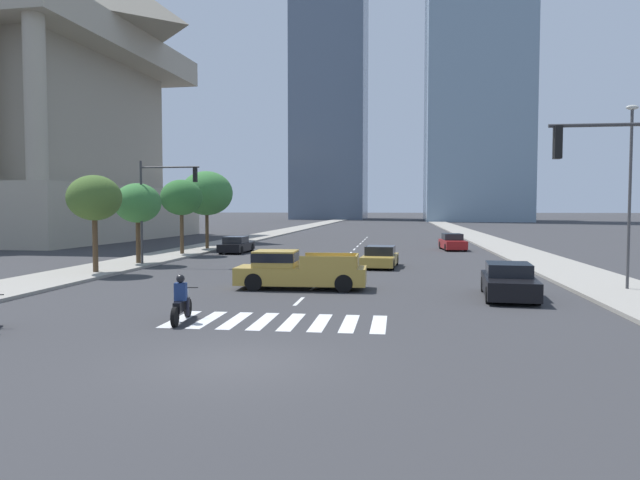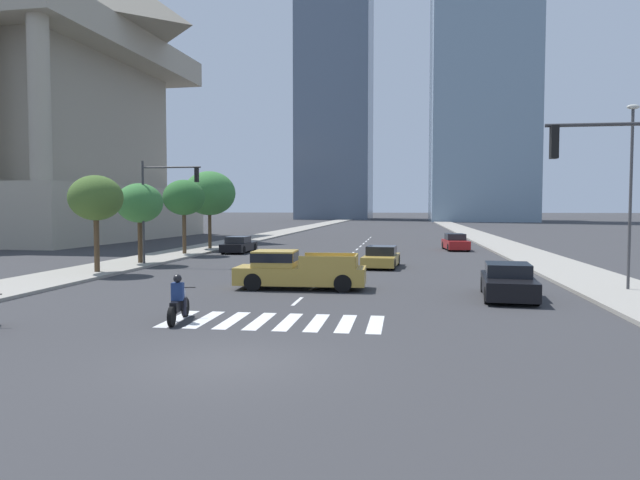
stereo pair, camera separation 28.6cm
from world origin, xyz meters
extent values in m
plane|color=#333335|center=(0.00, 0.00, 0.00)|extent=(800.00, 800.00, 0.00)
cube|color=gray|center=(12.95, 30.00, 0.07)|extent=(4.00, 260.00, 0.15)
cube|color=gray|center=(-12.95, 30.00, 0.07)|extent=(4.00, 260.00, 0.15)
cube|color=silver|center=(-3.15, 4.86, 0.00)|extent=(0.45, 2.85, 0.01)
cube|color=silver|center=(-2.25, 4.86, 0.00)|extent=(0.45, 2.85, 0.01)
cube|color=silver|center=(-1.35, 4.86, 0.00)|extent=(0.45, 2.85, 0.01)
cube|color=silver|center=(-0.45, 4.86, 0.00)|extent=(0.45, 2.85, 0.01)
cube|color=silver|center=(0.45, 4.86, 0.00)|extent=(0.45, 2.85, 0.01)
cube|color=silver|center=(1.35, 4.86, 0.00)|extent=(0.45, 2.85, 0.01)
cube|color=silver|center=(2.25, 4.86, 0.00)|extent=(0.45, 2.85, 0.01)
cube|color=silver|center=(3.15, 4.86, 0.00)|extent=(0.45, 2.85, 0.01)
cube|color=silver|center=(0.00, 8.86, 0.00)|extent=(0.14, 2.00, 0.01)
cube|color=silver|center=(0.00, 12.86, 0.00)|extent=(0.14, 2.00, 0.01)
cube|color=silver|center=(0.00, 16.86, 0.00)|extent=(0.14, 2.00, 0.01)
cube|color=silver|center=(0.00, 20.86, 0.00)|extent=(0.14, 2.00, 0.01)
cube|color=silver|center=(0.00, 24.86, 0.00)|extent=(0.14, 2.00, 0.01)
cube|color=silver|center=(0.00, 28.86, 0.00)|extent=(0.14, 2.00, 0.01)
cube|color=silver|center=(0.00, 32.86, 0.00)|extent=(0.14, 2.00, 0.01)
cube|color=silver|center=(0.00, 36.86, 0.00)|extent=(0.14, 2.00, 0.01)
cube|color=silver|center=(0.00, 40.86, 0.00)|extent=(0.14, 2.00, 0.01)
cube|color=silver|center=(0.00, 44.86, 0.00)|extent=(0.14, 2.00, 0.01)
cube|color=silver|center=(0.00, 48.86, 0.00)|extent=(0.14, 2.00, 0.01)
cube|color=silver|center=(0.00, 52.86, 0.00)|extent=(0.14, 2.00, 0.01)
cube|color=silver|center=(0.00, 56.86, 0.00)|extent=(0.14, 2.00, 0.01)
cylinder|color=black|center=(-3.04, 5.24, 0.30)|extent=(0.19, 0.61, 0.60)
cylinder|color=black|center=(-2.85, 3.64, 0.30)|extent=(0.19, 0.61, 0.60)
cube|color=black|center=(-2.94, 4.44, 0.52)|extent=(0.37, 1.31, 0.32)
cylinder|color=#B2B2B7|center=(-3.03, 5.14, 0.60)|extent=(0.10, 0.32, 0.67)
cylinder|color=black|center=(-3.03, 5.19, 0.97)|extent=(0.70, 0.12, 0.04)
cube|color=navy|center=(-2.93, 4.34, 0.96)|extent=(0.39, 0.28, 0.55)
sphere|color=black|center=(-2.93, 4.34, 1.36)|extent=(0.26, 0.26, 0.26)
cylinder|color=black|center=(-3.12, 4.42, 0.47)|extent=(0.13, 0.13, 0.55)
cylinder|color=black|center=(-2.77, 4.46, 0.47)|extent=(0.13, 0.13, 0.55)
cube|color=#B28E38|center=(-0.47, 12.23, 0.59)|extent=(5.68, 2.11, 0.75)
cube|color=#B28E38|center=(-1.60, 12.21, 1.32)|extent=(1.85, 1.85, 0.70)
cube|color=black|center=(-1.60, 12.21, 1.40)|extent=(1.87, 1.89, 0.39)
cube|color=#B28E38|center=(0.79, 11.32, 1.25)|extent=(2.37, 0.14, 0.55)
cube|color=#B28E38|center=(0.74, 13.21, 1.25)|extent=(2.37, 0.14, 0.55)
cube|color=#B28E38|center=(1.95, 12.30, 1.25)|extent=(0.13, 1.89, 0.55)
cylinder|color=black|center=(-2.37, 11.31, 0.38)|extent=(0.77, 0.28, 0.76)
cylinder|color=black|center=(-2.41, 13.06, 0.38)|extent=(0.77, 0.28, 0.76)
cylinder|color=black|center=(1.46, 11.40, 0.38)|extent=(0.77, 0.28, 0.76)
cylinder|color=black|center=(1.42, 13.16, 0.38)|extent=(0.77, 0.28, 0.76)
cube|color=maroon|center=(8.21, 37.07, 0.50)|extent=(2.07, 4.35, 0.68)
cube|color=black|center=(8.19, 37.28, 1.11)|extent=(1.66, 2.02, 0.53)
cylinder|color=black|center=(9.10, 35.71, 0.32)|extent=(0.27, 0.66, 0.64)
cylinder|color=black|center=(7.57, 35.58, 0.32)|extent=(0.27, 0.66, 0.64)
cylinder|color=black|center=(8.85, 38.57, 0.32)|extent=(0.27, 0.66, 0.64)
cylinder|color=black|center=(7.32, 38.44, 0.32)|extent=(0.27, 0.66, 0.64)
cube|color=#B28E38|center=(2.63, 22.07, 0.44)|extent=(2.20, 4.50, 0.56)
cube|color=black|center=(2.65, 22.29, 0.99)|extent=(1.80, 2.08, 0.53)
cylinder|color=black|center=(3.38, 20.53, 0.32)|extent=(0.27, 0.65, 0.64)
cylinder|color=black|center=(1.67, 20.65, 0.32)|extent=(0.27, 0.65, 0.64)
cylinder|color=black|center=(3.60, 23.50, 0.32)|extent=(0.27, 0.65, 0.64)
cylinder|color=black|center=(1.88, 23.62, 0.32)|extent=(0.27, 0.65, 0.64)
cube|color=black|center=(-8.92, 31.94, 0.46)|extent=(1.83, 4.62, 0.61)
cube|color=black|center=(-8.92, 31.71, 1.03)|extent=(1.58, 2.09, 0.52)
cylinder|color=black|center=(-9.70, 33.52, 0.32)|extent=(0.23, 0.64, 0.64)
cylinder|color=black|center=(-8.11, 33.49, 0.32)|extent=(0.23, 0.64, 0.64)
cylinder|color=black|center=(-9.74, 30.39, 0.32)|extent=(0.23, 0.64, 0.64)
cylinder|color=black|center=(-8.15, 30.37, 0.32)|extent=(0.23, 0.64, 0.64)
cube|color=black|center=(8.03, 10.76, 0.51)|extent=(2.26, 4.72, 0.69)
cube|color=black|center=(8.05, 10.99, 1.11)|extent=(1.83, 2.19, 0.50)
cylinder|color=black|center=(8.75, 9.14, 0.32)|extent=(0.27, 0.66, 0.64)
cylinder|color=black|center=(7.05, 9.28, 0.32)|extent=(0.27, 0.66, 0.64)
cylinder|color=black|center=(9.01, 12.25, 0.32)|extent=(0.27, 0.66, 0.64)
cylinder|color=black|center=(7.30, 12.39, 0.32)|extent=(0.27, 0.66, 0.64)
cylinder|color=#333335|center=(9.92, 4.02, 5.79)|extent=(4.27, 0.10, 0.10)
cube|color=black|center=(8.03, 4.02, 5.34)|extent=(0.20, 0.28, 0.90)
sphere|color=red|center=(8.03, 4.02, 5.64)|extent=(0.18, 0.18, 0.18)
sphere|color=orange|center=(8.03, 4.02, 5.34)|extent=(0.18, 0.18, 0.18)
sphere|color=green|center=(8.03, 4.02, 5.04)|extent=(0.18, 0.18, 0.18)
cylinder|color=#333335|center=(-11.75, 20.98, 3.26)|extent=(0.14, 0.14, 6.22)
cylinder|color=#333335|center=(-9.92, 20.98, 5.97)|extent=(3.66, 0.10, 0.10)
cube|color=black|center=(-8.34, 20.98, 5.52)|extent=(0.20, 0.28, 0.90)
sphere|color=red|center=(-8.34, 20.98, 5.82)|extent=(0.18, 0.18, 0.18)
sphere|color=orange|center=(-8.34, 20.98, 5.52)|extent=(0.18, 0.18, 0.18)
sphere|color=green|center=(-8.34, 20.98, 5.22)|extent=(0.18, 0.18, 0.18)
cube|color=#19662D|center=(-11.75, 20.98, 3.15)|extent=(0.60, 0.04, 0.18)
cylinder|color=#3F3F42|center=(13.25, 13.06, 3.86)|extent=(0.12, 0.12, 7.43)
ellipsoid|color=beige|center=(13.25, 13.06, 7.68)|extent=(0.50, 0.24, 0.20)
cylinder|color=#4C3823|center=(-12.15, 16.16, 1.54)|extent=(0.28, 0.28, 2.79)
ellipsoid|color=#426028|center=(-12.15, 16.16, 4.06)|extent=(2.81, 2.81, 2.39)
cylinder|color=#4C3823|center=(-12.15, 21.32, 1.42)|extent=(0.28, 0.28, 2.54)
ellipsoid|color=#387538|center=(-12.15, 21.32, 3.83)|extent=(2.85, 2.85, 2.42)
cylinder|color=#4C3823|center=(-12.15, 28.68, 1.61)|extent=(0.28, 0.28, 2.92)
ellipsoid|color=#2D662D|center=(-12.15, 28.68, 4.30)|extent=(3.07, 3.07, 2.61)
cylinder|color=#4C3823|center=(-12.15, 34.43, 1.59)|extent=(0.28, 0.28, 2.87)
ellipsoid|color=#387538|center=(-12.15, 34.43, 4.75)|extent=(4.31, 4.31, 3.66)
cube|color=#A89E89|center=(-39.81, 48.63, 2.90)|extent=(33.55, 33.55, 5.80)
cube|color=gray|center=(-39.81, 48.63, 12.75)|extent=(26.17, 26.17, 13.91)
cylinder|color=#A89E89|center=(-26.68, 33.46, 12.75)|extent=(1.80, 1.80, 13.91)
cube|color=#A89E89|center=(-39.81, 48.63, 21.21)|extent=(33.55, 33.55, 3.00)
cube|color=slate|center=(-17.53, 170.84, 59.91)|extent=(21.81, 28.19, 119.82)
cube|color=#7A93A8|center=(23.32, 143.74, 54.46)|extent=(25.57, 23.17, 108.93)
camera|label=1|loc=(3.72, -12.93, 3.55)|focal=33.02mm
camera|label=2|loc=(4.01, -12.89, 3.55)|focal=33.02mm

